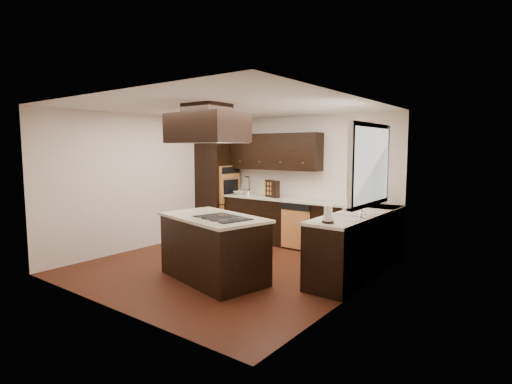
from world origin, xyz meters
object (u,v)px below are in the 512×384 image
at_px(island, 214,249).
at_px(spice_rack, 272,189).
at_px(oven_column, 218,186).
at_px(range_hood, 207,128).

bearing_deg(island, spice_rack, 117.41).
distance_m(oven_column, range_hood, 3.13).
height_order(oven_column, spice_rack, oven_column).
bearing_deg(island, oven_column, 144.52).
xyz_separation_m(oven_column, spice_rack, (1.43, 0.03, 0.03)).
bearing_deg(range_hood, oven_column, 129.74).
bearing_deg(oven_column, island, -48.80).
bearing_deg(spice_rack, range_hood, -54.51).
distance_m(island, spice_rack, 2.48).
bearing_deg(spice_rack, island, -51.55).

